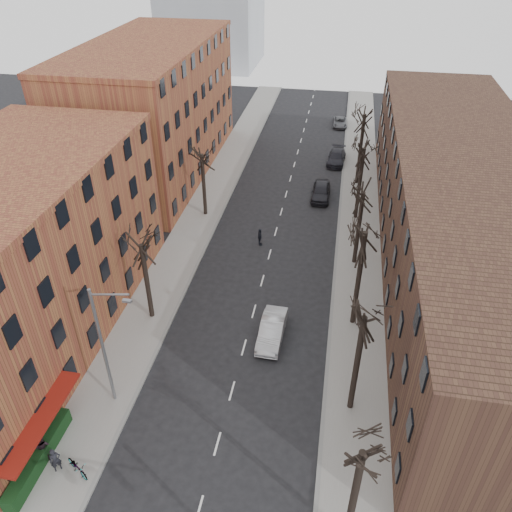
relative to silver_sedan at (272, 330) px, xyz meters
The scene contains 23 objects.
sidewalk_left 20.24m from the silver_sedan, 119.05° to the left, with size 4.00×90.00×0.15m, color gray.
sidewalk_right 18.75m from the silver_sedan, 70.74° to the left, with size 4.00×90.00×0.15m, color gray.
building_left_near 18.71m from the silver_sedan, behind, with size 12.00×26.00×12.00m, color brown.
building_left_far 32.68m from the silver_sedan, 123.74° to the left, with size 12.00×28.00×14.00m, color brown.
building_right 19.49m from the silver_sedan, 41.82° to the left, with size 12.00×50.00×10.00m, color #482F21.
awning_left 15.96m from the silver_sedan, 134.76° to the right, with size 1.20×7.00×0.15m, color maroon.
hedge 16.73m from the silver_sedan, 132.59° to the right, with size 0.80×6.00×1.00m, color #133717.
tree_right_b 7.89m from the silver_sedan, 42.61° to the right, with size 5.20×5.20×10.80m, color black, non-canonical shape.
tree_right_c 6.42m from the silver_sedan, 24.91° to the left, with size 5.20×5.20×11.60m, color black, non-canonical shape.
tree_right_d 12.17m from the silver_sedan, 61.59° to the left, with size 5.20×5.20×10.00m, color black, non-canonical shape.
tree_right_e 19.57m from the silver_sedan, 72.81° to the left, with size 5.20×5.20×10.80m, color black, non-canonical shape.
tree_right_f 27.31m from the silver_sedan, 77.78° to the left, with size 5.20×5.20×11.60m, color black, non-canonical shape.
tree_left_a 9.48m from the silver_sedan, behind, with size 5.20×5.20×9.50m, color black, non-canonical shape.
tree_left_b 19.18m from the silver_sedan, 119.45° to the left, with size 5.20×5.20×9.50m, color black, non-canonical shape.
streetlight 12.24m from the silver_sedan, 140.42° to the right, with size 2.45×0.22×9.03m.
silver_sedan is the anchor object (origin of this frame).
parked_car_near 22.53m from the silver_sedan, 84.96° to the left, with size 1.94×4.83×1.65m, color black.
parked_car_mid 32.26m from the silver_sedan, 84.25° to the left, with size 2.04×5.01×1.45m, color black.
parked_car_far 45.36m from the silver_sedan, 86.02° to the left, with size 1.92×4.17×1.16m, color #56575D.
pedestrian_a 16.10m from the silver_sedan, 128.95° to the right, with size 0.60×0.40×1.65m, color black.
pedestrian_b 16.37m from the silver_sedan, 133.27° to the right, with size 0.90×0.70×1.86m, color black.
pedestrian_crossing 12.46m from the silver_sedan, 103.77° to the left, with size 1.01×0.42×1.72m, color black.
bicycle 15.36m from the silver_sedan, 125.51° to the right, with size 0.63×1.82×0.96m, color gray.
Camera 1 is at (5.37, -9.14, 25.72)m, focal length 35.00 mm.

